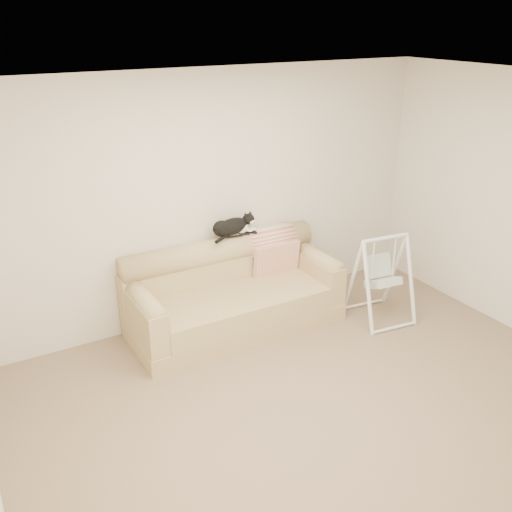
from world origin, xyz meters
The scene contains 8 objects.
ground_plane centered at (0.00, 0.00, 0.00)m, with size 5.00×5.00×0.00m, color #7C634F.
room_shell centered at (0.00, 0.00, 1.53)m, with size 5.04×4.04×2.60m.
sofa centered at (-0.01, 1.62, 0.35)m, with size 2.20×0.93×0.90m.
remote_a centered at (0.14, 1.84, 0.91)m, with size 0.19×0.07×0.03m.
remote_b centered at (0.31, 1.83, 0.91)m, with size 0.18×0.09×0.02m.
tuxedo_cat centered at (0.13, 1.85, 1.01)m, with size 0.57×0.32×0.23m.
throw_blanket centered at (0.59, 1.84, 0.72)m, with size 0.55×0.38×0.58m.
baby_swing centered at (1.44, 0.96, 0.47)m, with size 0.65×0.68×0.95m.
Camera 1 is at (-2.45, -3.12, 3.06)m, focal length 40.00 mm.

